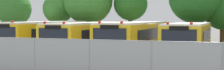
% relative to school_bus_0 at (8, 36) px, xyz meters
% --- Properties ---
extents(ground_plane, '(160.00, 160.00, 0.00)m').
position_rel_school_bus_0_xyz_m(ground_plane, '(11.05, -0.00, -1.33)').
color(ground_plane, '#595651').
extents(school_bus_0, '(2.77, 11.55, 2.51)m').
position_rel_school_bus_0_xyz_m(school_bus_0, '(0.00, 0.00, 0.00)').
color(school_bus_0, yellow).
rests_on(school_bus_0, ground_plane).
extents(school_bus_1, '(2.65, 10.51, 2.70)m').
position_rel_school_bus_0_xyz_m(school_bus_1, '(3.67, -0.25, 0.09)').
color(school_bus_1, yellow).
rests_on(school_bus_1, ground_plane).
extents(school_bus_2, '(2.55, 10.86, 2.66)m').
position_rel_school_bus_0_xyz_m(school_bus_2, '(7.42, -0.28, 0.07)').
color(school_bus_2, yellow).
rests_on(school_bus_2, ground_plane).
extents(school_bus_3, '(2.56, 11.45, 2.70)m').
position_rel_school_bus_0_xyz_m(school_bus_3, '(10.98, 0.08, 0.09)').
color(school_bus_3, yellow).
rests_on(school_bus_3, ground_plane).
extents(school_bus_4, '(2.49, 9.57, 2.64)m').
position_rel_school_bus_0_xyz_m(school_bus_4, '(14.70, 0.16, 0.06)').
color(school_bus_4, yellow).
rests_on(school_bus_4, ground_plane).
extents(tree_0, '(3.90, 3.90, 5.81)m').
position_rel_school_bus_0_xyz_m(tree_0, '(-5.59, 8.66, 2.64)').
color(tree_0, '#4C3823').
rests_on(tree_0, ground_plane).
extents(tree_1, '(3.39, 3.22, 5.46)m').
position_rel_school_bus_0_xyz_m(tree_1, '(0.44, 8.10, 2.58)').
color(tree_1, '#4C3823').
rests_on(tree_1, ground_plane).
extents(tree_2, '(4.96, 4.96, 7.14)m').
position_rel_school_bus_0_xyz_m(tree_2, '(3.82, 7.95, 3.35)').
color(tree_2, '#4C3823').
rests_on(tree_2, ground_plane).
extents(tree_3, '(3.39, 3.39, 5.97)m').
position_rel_school_bus_0_xyz_m(tree_3, '(7.82, 9.02, 2.87)').
color(tree_3, '#4C3823').
rests_on(tree_3, ground_plane).
extents(tree_5, '(3.42, 3.42, 5.20)m').
position_rel_school_bus_0_xyz_m(tree_5, '(16.68, 8.67, 2.11)').
color(tree_5, '#4C3823').
rests_on(tree_5, ground_plane).
extents(chainlink_fence, '(28.25, 0.07, 1.93)m').
position_rel_school_bus_0_xyz_m(chainlink_fence, '(11.55, -9.77, -0.33)').
color(chainlink_fence, '#9EA0A3').
rests_on(chainlink_fence, ground_plane).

